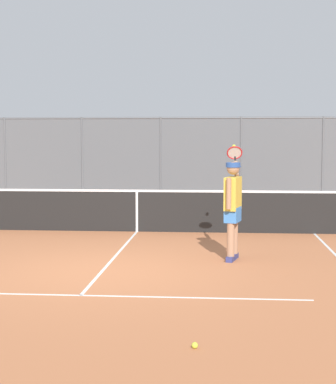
{
  "coord_description": "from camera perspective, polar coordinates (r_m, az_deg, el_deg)",
  "views": [
    {
      "loc": [
        -1.85,
        9.72,
        2.13
      ],
      "look_at": [
        -0.84,
        -2.65,
        1.05
      ],
      "focal_mm": 58.17,
      "sensor_mm": 36.0,
      "label": 1
    }
  ],
  "objects": [
    {
      "name": "tennis_player",
      "position": [
        10.87,
        5.96,
        -0.96
      ],
      "size": [
        0.36,
        1.43,
        2.01
      ],
      "rotation": [
        0.0,
        0.0,
        -1.82
      ],
      "color": "navy",
      "rests_on": "ground"
    },
    {
      "name": "tennis_net",
      "position": [
        14.17,
        -2.87,
        -1.67
      ],
      "size": [
        10.32,
        0.09,
        1.07
      ],
      "color": "#2D2D2D",
      "rests_on": "ground"
    },
    {
      "name": "tennis_ball_near_baseline",
      "position": [
        6.49,
        2.47,
        -13.87
      ],
      "size": [
        0.07,
        0.07,
        0.07
      ],
      "primitive_type": "sphere",
      "color": "#C1D138",
      "rests_on": "ground"
    },
    {
      "name": "court_line_markings",
      "position": [
        8.39,
        -8.36,
        -9.76
      ],
      "size": [
        8.03,
        10.59,
        0.01
      ],
      "color": "white",
      "rests_on": "ground"
    },
    {
      "name": "ground_plane",
      "position": [
        10.12,
        -6.03,
        -7.2
      ],
      "size": [
        60.0,
        60.0,
        0.0
      ],
      "primitive_type": "plane",
      "color": "#B76B42"
    },
    {
      "name": "fence_backdrop",
      "position": [
        20.5,
        -0.51,
        2.85
      ],
      "size": [
        18.28,
        1.37,
        2.8
      ],
      "color": "#565B60",
      "rests_on": "ground"
    }
  ]
}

